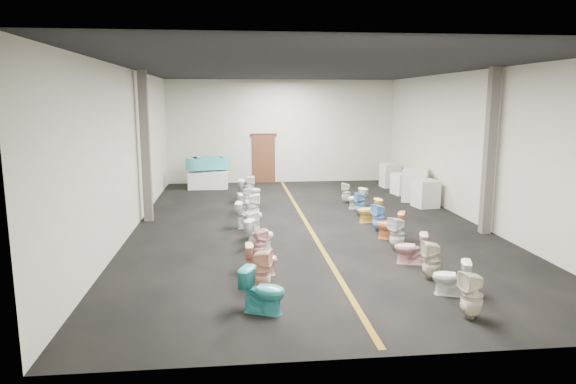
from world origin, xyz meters
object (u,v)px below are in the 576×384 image
at_px(toilet_left_8, 248,203).
at_px(appliance_crate_d, 390,175).
at_px(appliance_crate_a, 426,194).
at_px(toilet_left_2, 261,259).
at_px(toilet_right_10, 346,193).
at_px(toilet_right_8, 361,204).
at_px(toilet_right_0, 472,295).
at_px(toilet_right_4, 397,234).
at_px(display_table, 208,180).
at_px(toilet_right_3, 411,248).
at_px(toilet_left_4, 260,234).
at_px(toilet_right_2, 432,260).
at_px(toilet_left_5, 251,225).
at_px(toilet_right_9, 357,198).
at_px(toilet_left_3, 260,244).
at_px(toilet_right_5, 390,225).
at_px(toilet_left_0, 263,291).
at_px(appliance_crate_b, 415,185).
at_px(toilet_left_10, 250,191).
at_px(toilet_left_9, 247,197).
at_px(toilet_right_7, 369,211).
at_px(toilet_right_6, 379,218).
at_px(appliance_crate_c, 403,184).
at_px(bathtub, 208,163).
at_px(toilet_left_6, 249,215).
at_px(toilet_left_1, 261,271).
at_px(toilet_left_11, 250,186).
at_px(toilet_right_1, 451,277).
at_px(toilet_left_7, 253,207).

bearing_deg(toilet_left_8, appliance_crate_d, -61.44).
distance_m(appliance_crate_a, toilet_left_2, 8.72).
bearing_deg(toilet_right_10, toilet_right_8, 18.41).
bearing_deg(toilet_right_0, toilet_left_2, -136.41).
distance_m(toilet_right_4, toilet_right_8, 3.79).
distance_m(display_table, toilet_left_2, 11.00).
relative_size(toilet_right_3, toilet_right_4, 0.88).
xyz_separation_m(toilet_left_4, toilet_right_0, (3.34, -4.52, 0.05)).
height_order(appliance_crate_a, toilet_right_2, appliance_crate_a).
height_order(toilet_left_5, toilet_right_10, toilet_left_5).
height_order(toilet_left_4, toilet_right_9, toilet_left_4).
relative_size(toilet_left_3, toilet_left_4, 0.99).
bearing_deg(toilet_right_5, toilet_left_4, -59.24).
bearing_deg(toilet_right_0, display_table, -169.13).
bearing_deg(toilet_left_0, toilet_left_3, 22.34).
bearing_deg(appliance_crate_b, toilet_left_10, 175.08).
xyz_separation_m(toilet_left_0, toilet_left_5, (-0.03, 4.87, -0.03)).
bearing_deg(toilet_left_2, toilet_right_5, -54.04).
distance_m(toilet_left_5, toilet_left_8, 3.02).
relative_size(appliance_crate_b, toilet_left_10, 1.45).
distance_m(toilet_left_4, toilet_right_0, 5.62).
relative_size(toilet_left_9, toilet_right_7, 0.94).
bearing_deg(appliance_crate_b, toilet_right_6, -121.68).
bearing_deg(toilet_right_2, toilet_right_10, -177.66).
distance_m(appliance_crate_c, toilet_left_0, 12.27).
relative_size(toilet_right_7, toilet_right_10, 1.01).
relative_size(appliance_crate_d, toilet_right_4, 1.21).
relative_size(toilet_left_8, toilet_right_0, 0.83).
bearing_deg(toilet_left_2, toilet_left_8, 2.25).
bearing_deg(toilet_left_0, toilet_right_5, -15.24).
xyz_separation_m(bathtub, toilet_right_8, (5.05, -5.62, -0.69)).
relative_size(toilet_left_5, toilet_left_6, 0.95).
xyz_separation_m(appliance_crate_b, toilet_left_1, (-6.05, -8.34, -0.17)).
distance_m(bathtub, toilet_left_10, 3.45).
xyz_separation_m(toilet_left_11, toilet_right_1, (3.46, -10.35, -0.05)).
bearing_deg(toilet_left_3, appliance_crate_a, -70.43).
distance_m(toilet_right_3, toilet_right_6, 2.93).
height_order(toilet_left_6, toilet_right_4, toilet_right_4).
xyz_separation_m(toilet_right_0, toilet_right_4, (0.01, 4.03, 0.00)).
height_order(toilet_left_5, toilet_left_7, toilet_left_7).
bearing_deg(toilet_left_9, toilet_right_6, -136.68).
height_order(appliance_crate_a, toilet_left_9, appliance_crate_a).
xyz_separation_m(toilet_left_0, toilet_right_0, (3.48, -0.61, 0.01)).
distance_m(toilet_left_6, toilet_right_0, 7.45).
xyz_separation_m(display_table, toilet_left_6, (1.47, -6.89, 0.03)).
bearing_deg(bathtub, toilet_right_5, -76.85).
bearing_deg(toilet_right_4, toilet_left_7, -158.02).
xyz_separation_m(toilet_left_8, toilet_right_0, (3.51, -8.51, 0.07)).
bearing_deg(toilet_right_1, toilet_right_5, -162.02).
bearing_deg(toilet_right_3, display_table, -137.33).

